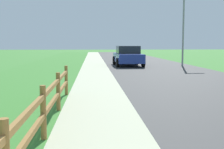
% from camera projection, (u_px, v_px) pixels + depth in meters
% --- Properties ---
extents(ground_plane, '(120.00, 120.00, 0.00)m').
position_uv_depth(ground_plane, '(106.00, 64.00, 25.68)').
color(ground_plane, '#397930').
extents(road_asphalt, '(7.00, 66.00, 0.01)m').
position_uv_depth(road_asphalt, '(141.00, 62.00, 27.89)').
color(road_asphalt, '#393939').
rests_on(road_asphalt, ground).
extents(curb_concrete, '(6.00, 66.00, 0.01)m').
position_uv_depth(curb_concrete, '(73.00, 63.00, 27.46)').
color(curb_concrete, '#ACB192').
rests_on(curb_concrete, ground).
extents(grass_verge, '(5.00, 66.00, 0.00)m').
position_uv_depth(grass_verge, '(57.00, 63.00, 27.36)').
color(grass_verge, '#397930').
rests_on(grass_verge, ground).
extents(rail_fence, '(0.11, 9.68, 1.03)m').
position_uv_depth(rail_fence, '(43.00, 108.00, 5.42)').
color(rail_fence, olive).
rests_on(rail_fence, ground).
extents(parked_suv_blue, '(2.25, 4.66, 1.60)m').
position_uv_depth(parked_suv_blue, '(128.00, 56.00, 23.56)').
color(parked_suv_blue, navy).
rests_on(parked_suv_blue, ground).
extents(street_lamp, '(1.17, 0.20, 5.80)m').
position_uv_depth(street_lamp, '(185.00, 22.00, 22.97)').
color(street_lamp, gray).
rests_on(street_lamp, ground).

